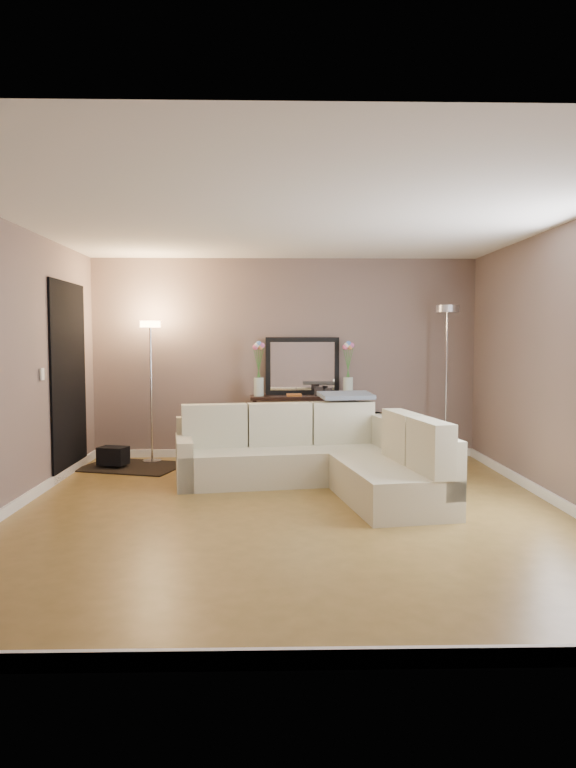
{
  "coord_description": "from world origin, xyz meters",
  "views": [
    {
      "loc": [
        -0.15,
        -5.65,
        1.55
      ],
      "look_at": [
        0.0,
        0.8,
        1.1
      ],
      "focal_mm": 30.0,
      "sensor_mm": 36.0,
      "label": 1
    }
  ],
  "objects_px": {
    "sectional_sofa": "(322,458)",
    "floor_lamp_unlit": "(447,352)",
    "floor_lamp_lit": "(151,363)",
    "console_table": "(297,424)"
  },
  "relations": [
    {
      "from": "sectional_sofa",
      "to": "floor_lamp_unlit",
      "type": "relative_size",
      "value": 1.38
    },
    {
      "from": "sectional_sofa",
      "to": "floor_lamp_lit",
      "type": "distance_m",
      "value": 2.64
    },
    {
      "from": "sectional_sofa",
      "to": "floor_lamp_unlit",
      "type": "xyz_separation_m",
      "value": [
        1.64,
        1.24,
        1.08
      ]
    },
    {
      "from": "floor_lamp_lit",
      "to": "sectional_sofa",
      "type": "bearing_deg",
      "value": -34.3
    },
    {
      "from": "floor_lamp_lit",
      "to": "console_table",
      "type": "bearing_deg",
      "value": 3.09
    },
    {
      "from": "sectional_sofa",
      "to": "floor_lamp_lit",
      "type": "height_order",
      "value": "floor_lamp_lit"
    },
    {
      "from": "floor_lamp_lit",
      "to": "floor_lamp_unlit",
      "type": "xyz_separation_m",
      "value": [
        3.68,
        -0.15,
        0.13
      ]
    },
    {
      "from": "sectional_sofa",
      "to": "floor_lamp_lit",
      "type": "xyz_separation_m",
      "value": [
        -2.04,
        1.39,
        0.95
      ]
    },
    {
      "from": "console_table",
      "to": "floor_lamp_lit",
      "type": "height_order",
      "value": "floor_lamp_lit"
    },
    {
      "from": "console_table",
      "to": "floor_lamp_unlit",
      "type": "bearing_deg",
      "value": -7.59
    }
  ]
}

